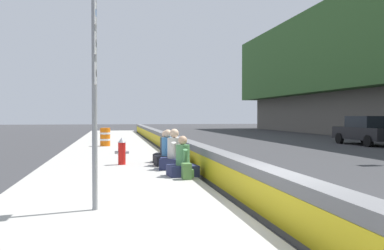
{
  "coord_description": "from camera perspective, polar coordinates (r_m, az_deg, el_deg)",
  "views": [
    {
      "loc": [
        -6.57,
        2.59,
        1.74
      ],
      "look_at": [
        8.56,
        -0.18,
        1.4
      ],
      "focal_mm": 40.36,
      "sensor_mm": 36.0,
      "label": 1
    }
  ],
  "objects": [
    {
      "name": "ground_plane",
      "position": [
        7.28,
        11.06,
        -12.58
      ],
      "size": [
        160.0,
        160.0,
        0.0
      ],
      "primitive_type": "plane",
      "color": "#353538",
      "rests_on": "ground"
    },
    {
      "name": "sidewalk_strip",
      "position": [
        6.78,
        -10.85,
        -13.0
      ],
      "size": [
        80.0,
        4.4,
        0.14
      ],
      "primitive_type": "cube",
      "color": "#A8A59E",
      "rests_on": "ground_plane"
    },
    {
      "name": "jersey_barrier",
      "position": [
        7.19,
        11.05,
        -9.3
      ],
      "size": [
        76.0,
        0.45,
        0.85
      ],
      "color": "slate",
      "rests_on": "ground_plane"
    },
    {
      "name": "route_sign_post",
      "position": [
        7.47,
        -12.72,
        5.03
      ],
      "size": [
        0.44,
        0.09,
        3.6
      ],
      "color": "gray",
      "rests_on": "sidewalk_strip"
    },
    {
      "name": "fire_hydrant",
      "position": [
        14.23,
        -9.26,
        -3.39
      ],
      "size": [
        0.26,
        0.46,
        0.88
      ],
      "color": "red",
      "rests_on": "sidewalk_strip"
    },
    {
      "name": "seated_person_foreground",
      "position": [
        11.44,
        -1.24,
        -5.09
      ],
      "size": [
        0.72,
        0.82,
        1.06
      ],
      "color": "#23284C",
      "rests_on": "sidewalk_strip"
    },
    {
      "name": "seated_person_middle",
      "position": [
        12.91,
        -2.36,
        -4.17
      ],
      "size": [
        0.88,
        0.98,
        1.2
      ],
      "color": "#23284C",
      "rests_on": "sidewalk_strip"
    },
    {
      "name": "seated_person_rear",
      "position": [
        13.85,
        -3.22,
        -3.87
      ],
      "size": [
        0.75,
        0.86,
        1.15
      ],
      "color": "black",
      "rests_on": "sidewalk_strip"
    },
    {
      "name": "seated_person_far",
      "position": [
        14.91,
        -3.51,
        -3.59
      ],
      "size": [
        0.85,
        0.93,
        1.08
      ],
      "color": "black",
      "rests_on": "sidewalk_strip"
    },
    {
      "name": "backpack",
      "position": [
        10.88,
        -0.66,
        -6.15
      ],
      "size": [
        0.32,
        0.28,
        0.4
      ],
      "color": "#4C7A3D",
      "rests_on": "sidewalk_strip"
    },
    {
      "name": "construction_barrel",
      "position": [
        23.02,
        -11.41,
        -1.55
      ],
      "size": [
        0.54,
        0.54,
        0.95
      ],
      "color": "orange",
      "rests_on": "sidewalk_strip"
    },
    {
      "name": "parked_car_fourth",
      "position": [
        27.35,
        22.08,
        -0.66
      ],
      "size": [
        4.57,
        2.09,
        1.71
      ],
      "color": "black",
      "rests_on": "ground_plane"
    }
  ]
}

